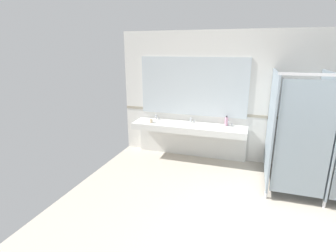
# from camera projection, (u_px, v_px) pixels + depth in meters

# --- Properties ---
(wall_back) EXTENTS (7.46, 0.12, 2.82)m
(wall_back) POSITION_uv_depth(u_px,v_px,m) (292.00, 101.00, 5.36)
(wall_back) COLOR silver
(wall_back) RESTS_ON ground_plane
(wall_back_tile_band) EXTENTS (7.46, 0.01, 0.06)m
(wall_back_tile_band) POSITION_uv_depth(u_px,v_px,m) (290.00, 119.00, 5.40)
(wall_back_tile_band) COLOR #9E937F
(wall_back_tile_band) RESTS_ON wall_back
(vanity_counter) EXTENTS (2.53, 0.60, 0.94)m
(vanity_counter) POSITION_uv_depth(u_px,v_px,m) (189.00, 133.00, 5.93)
(vanity_counter) COLOR silver
(vanity_counter) RESTS_ON ground_plane
(mirror_panel) EXTENTS (2.43, 0.02, 1.30)m
(mirror_panel) POSITION_uv_depth(u_px,v_px,m) (193.00, 87.00, 5.85)
(mirror_panel) COLOR silver
(mirror_panel) RESTS_ON wall_back
(soap_dispenser) EXTENTS (0.07, 0.07, 0.22)m
(soap_dispenser) POSITION_uv_depth(u_px,v_px,m) (226.00, 121.00, 5.69)
(soap_dispenser) COLOR #D899B2
(soap_dispenser) RESTS_ON vanity_counter
(paper_cup) EXTENTS (0.07, 0.07, 0.09)m
(paper_cup) POSITION_uv_depth(u_px,v_px,m) (151.00, 121.00, 5.92)
(paper_cup) COLOR beige
(paper_cup) RESTS_ON vanity_counter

